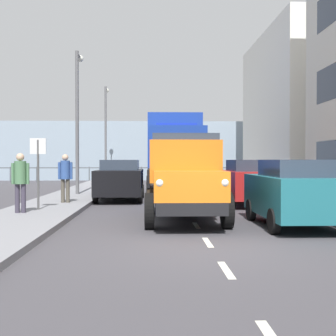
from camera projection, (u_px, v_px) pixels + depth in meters
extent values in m
plane|color=#423F44|center=(182.00, 204.00, 17.52)|extent=(80.00, 80.00, 0.00)
cube|color=gray|center=(300.00, 201.00, 17.68)|extent=(2.49, 35.18, 0.15)
cube|color=gray|center=(61.00, 202.00, 17.36)|extent=(2.49, 35.18, 0.15)
cube|color=silver|center=(226.00, 270.00, 6.94)|extent=(0.12, 1.10, 0.01)
cube|color=silver|center=(208.00, 242.00, 9.26)|extent=(0.12, 1.10, 0.01)
cube|color=silver|center=(196.00, 225.00, 11.67)|extent=(0.12, 1.10, 0.01)
cube|color=silver|center=(188.00, 212.00, 14.57)|extent=(0.12, 1.10, 0.01)
cube|color=silver|center=(182.00, 204.00, 17.35)|extent=(0.12, 1.10, 0.01)
cube|color=silver|center=(178.00, 198.00, 19.95)|extent=(0.12, 1.10, 0.01)
cube|color=silver|center=(175.00, 194.00, 22.33)|extent=(0.12, 1.10, 0.01)
cube|color=silver|center=(173.00, 191.00, 25.01)|extent=(0.12, 1.10, 0.01)
cube|color=silver|center=(171.00, 188.00, 27.63)|extent=(0.12, 1.10, 0.01)
cube|color=silver|center=(169.00, 185.00, 30.38)|extent=(0.12, 1.10, 0.01)
cube|color=silver|center=(320.00, 111.00, 29.14)|extent=(7.71, 11.92, 9.87)
cube|color=#8C9EAD|center=(166.00, 151.00, 38.05)|extent=(80.00, 0.80, 5.00)
cylinder|color=#4C5156|center=(321.00, 174.00, 34.90)|extent=(0.08, 0.08, 1.20)
cylinder|color=#4C5156|center=(295.00, 174.00, 34.83)|extent=(0.08, 0.08, 1.20)
cylinder|color=#4C5156|center=(270.00, 174.00, 34.77)|extent=(0.08, 0.08, 1.20)
cylinder|color=#4C5156|center=(244.00, 174.00, 34.70)|extent=(0.08, 0.08, 1.20)
cylinder|color=#4C5156|center=(219.00, 174.00, 34.63)|extent=(0.08, 0.08, 1.20)
cylinder|color=#4C5156|center=(193.00, 174.00, 34.56)|extent=(0.08, 0.08, 1.20)
cylinder|color=#4C5156|center=(167.00, 174.00, 34.49)|extent=(0.08, 0.08, 1.20)
cylinder|color=#4C5156|center=(141.00, 175.00, 34.42)|extent=(0.08, 0.08, 1.20)
cylinder|color=#4C5156|center=(115.00, 175.00, 34.35)|extent=(0.08, 0.08, 1.20)
cylinder|color=#4C5156|center=(89.00, 175.00, 34.28)|extent=(0.08, 0.08, 1.20)
cylinder|color=#4C5156|center=(63.00, 175.00, 34.21)|extent=(0.08, 0.08, 1.20)
cylinder|color=#4C5156|center=(37.00, 175.00, 34.14)|extent=(0.08, 0.08, 1.20)
cylinder|color=#4C5156|center=(10.00, 175.00, 34.07)|extent=(0.08, 0.08, 1.20)
cube|color=#4C5156|center=(167.00, 168.00, 34.48)|extent=(28.00, 0.08, 0.08)
cube|color=black|center=(184.00, 199.00, 12.77)|extent=(1.64, 5.60, 0.30)
cube|color=orange|center=(189.00, 185.00, 10.92)|extent=(1.72, 1.90, 0.70)
cube|color=silver|center=(192.00, 189.00, 10.02)|extent=(1.16, 0.08, 0.56)
sphere|color=white|center=(225.00, 183.00, 10.04)|extent=(0.20, 0.20, 0.20)
sphere|color=white|center=(159.00, 183.00, 9.99)|extent=(0.20, 0.20, 0.20)
cube|color=orange|center=(185.00, 161.00, 12.42)|extent=(1.93, 1.34, 1.15)
cube|color=#2D3847|center=(185.00, 144.00, 12.41)|extent=(1.78, 1.23, 0.56)
cube|color=#2D2319|center=(181.00, 188.00, 14.11)|extent=(2.10, 2.80, 0.16)
cube|color=black|center=(212.00, 178.00, 14.14)|extent=(0.08, 2.80, 0.56)
cube|color=black|center=(149.00, 178.00, 14.07)|extent=(0.08, 2.80, 0.56)
cylinder|color=black|center=(227.00, 211.00, 11.13)|extent=(0.24, 0.90, 0.90)
cylinder|color=black|center=(150.00, 211.00, 11.06)|extent=(0.24, 0.90, 0.90)
cylinder|color=black|center=(210.00, 199.00, 14.35)|extent=(0.24, 0.90, 0.90)
cylinder|color=black|center=(150.00, 199.00, 14.28)|extent=(0.24, 0.90, 0.90)
cube|color=#193899|center=(177.00, 158.00, 19.13)|extent=(2.40, 2.21, 2.60)
cube|color=#2D3847|center=(177.00, 144.00, 19.12)|extent=(2.20, 2.04, 0.80)
cube|color=#1933B2|center=(177.00, 125.00, 19.10)|extent=(1.75, 0.20, 0.16)
cube|color=#193899|center=(172.00, 147.00, 23.11)|extent=(2.50, 5.95, 3.00)
cube|color=black|center=(173.00, 180.00, 22.20)|extent=(2.00, 8.08, 0.36)
cylinder|color=black|center=(203.00, 188.00, 19.27)|extent=(0.28, 1.04, 1.04)
cylinder|color=black|center=(150.00, 188.00, 19.19)|extent=(0.28, 1.04, 1.04)
cylinder|color=black|center=(195.00, 183.00, 22.88)|extent=(0.28, 1.04, 1.04)
cylinder|color=black|center=(150.00, 183.00, 22.80)|extent=(0.28, 1.04, 1.04)
cylinder|color=black|center=(191.00, 181.00, 25.01)|extent=(0.28, 1.04, 1.04)
cylinder|color=black|center=(150.00, 181.00, 24.93)|extent=(0.28, 1.04, 1.04)
cube|color=#1E6670|center=(294.00, 195.00, 11.48)|extent=(1.82, 3.84, 1.00)
cube|color=#2D3847|center=(297.00, 168.00, 11.26)|extent=(1.49, 2.11, 0.42)
cylinder|color=black|center=(251.00, 210.00, 12.64)|extent=(0.18, 0.60, 0.60)
cylinder|color=black|center=(311.00, 210.00, 12.70)|extent=(0.18, 0.60, 0.60)
cylinder|color=black|center=(274.00, 221.00, 10.27)|extent=(0.18, 0.60, 0.60)
cube|color=#B21E1E|center=(248.00, 184.00, 17.04)|extent=(1.72, 3.93, 1.00)
cube|color=#2D3847|center=(249.00, 165.00, 16.83)|extent=(1.41, 2.16, 0.42)
cylinder|color=black|center=(222.00, 195.00, 18.24)|extent=(0.18, 0.60, 0.60)
cylinder|color=black|center=(262.00, 194.00, 18.30)|extent=(0.18, 0.60, 0.60)
cylinder|color=black|center=(232.00, 200.00, 15.81)|extent=(0.18, 0.60, 0.60)
cylinder|color=black|center=(278.00, 200.00, 15.86)|extent=(0.18, 0.60, 0.60)
cube|color=black|center=(120.00, 182.00, 18.84)|extent=(1.86, 4.12, 1.00)
cube|color=#2D3847|center=(121.00, 165.00, 19.02)|extent=(1.52, 2.26, 0.42)
cylinder|color=black|center=(140.00, 196.00, 17.60)|extent=(0.18, 0.60, 0.60)
cylinder|color=black|center=(95.00, 196.00, 17.54)|extent=(0.18, 0.60, 0.60)
cylinder|color=black|center=(142.00, 191.00, 20.15)|extent=(0.18, 0.60, 0.60)
cylinder|color=black|center=(103.00, 191.00, 20.09)|extent=(0.18, 0.60, 0.60)
cylinder|color=#383342|center=(24.00, 198.00, 13.21)|extent=(0.14, 0.14, 0.86)
cylinder|color=#383342|center=(17.00, 198.00, 13.20)|extent=(0.14, 0.14, 0.86)
cylinder|color=#47724C|center=(20.00, 172.00, 13.19)|extent=(0.34, 0.34, 0.68)
cylinder|color=#47724C|center=(28.00, 174.00, 13.20)|extent=(0.09, 0.09, 0.62)
cylinder|color=#47724C|center=(13.00, 174.00, 13.18)|extent=(0.09, 0.09, 0.62)
sphere|color=tan|center=(20.00, 157.00, 13.18)|extent=(0.23, 0.23, 0.23)
cylinder|color=#4C473D|center=(68.00, 191.00, 16.40)|extent=(0.14, 0.14, 0.86)
cylinder|color=#4C473D|center=(63.00, 191.00, 16.40)|extent=(0.14, 0.14, 0.86)
cylinder|color=#2D4C8C|center=(65.00, 170.00, 16.39)|extent=(0.34, 0.34, 0.68)
cylinder|color=#2D4C8C|center=(71.00, 171.00, 16.40)|extent=(0.09, 0.09, 0.63)
cylinder|color=#2D4C8C|center=(59.00, 171.00, 16.38)|extent=(0.09, 0.09, 0.63)
sphere|color=tan|center=(65.00, 157.00, 16.38)|extent=(0.23, 0.23, 0.23)
cylinder|color=#59595B|center=(77.00, 123.00, 20.47)|extent=(0.16, 0.16, 6.56)
cylinder|color=#59595B|center=(79.00, 55.00, 20.87)|extent=(0.10, 0.90, 0.10)
sphere|color=silver|center=(80.00, 59.00, 21.32)|extent=(0.32, 0.32, 0.32)
cylinder|color=#59595B|center=(106.00, 134.00, 32.92)|extent=(0.16, 0.16, 6.98)
cylinder|color=#59595B|center=(106.00, 89.00, 33.31)|extent=(0.10, 0.90, 0.10)
sphere|color=silver|center=(107.00, 90.00, 33.76)|extent=(0.32, 0.32, 0.32)
cylinder|color=#4C4C4C|center=(38.00, 175.00, 14.06)|extent=(0.07, 0.07, 2.20)
cube|color=silver|center=(38.00, 146.00, 14.05)|extent=(0.50, 0.04, 0.50)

